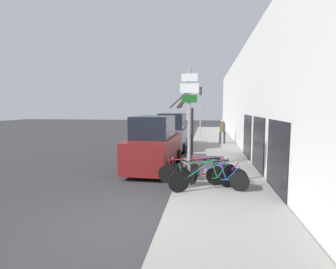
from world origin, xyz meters
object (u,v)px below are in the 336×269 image
at_px(bicycle_1, 213,177).
at_px(traffic_light, 200,104).
at_px(bicycle_0, 205,178).
at_px(parked_car_0, 154,145).
at_px(bicycle_2, 205,174).
at_px(pedestrian_near, 222,130).
at_px(signpost, 189,122).
at_px(parked_car_1, 173,133).
at_px(street_tree, 190,128).
at_px(bicycle_4, 213,172).
at_px(bicycle_3, 192,173).

relative_size(bicycle_1, traffic_light, 0.50).
relative_size(bicycle_0, parked_car_0, 0.46).
distance_m(bicycle_2, pedestrian_near, 10.85).
relative_size(bicycle_2, parked_car_0, 0.45).
bearing_deg(signpost, parked_car_1, 100.58).
bearing_deg(parked_car_0, street_tree, 6.45).
xyz_separation_m(bicycle_4, traffic_light, (-0.76, 14.15, 2.49)).
relative_size(bicycle_2, traffic_light, 0.49).
bearing_deg(bicycle_0, parked_car_0, 9.02).
height_order(bicycle_2, traffic_light, traffic_light).
xyz_separation_m(bicycle_3, traffic_light, (-0.02, 14.35, 2.49)).
xyz_separation_m(signpost, bicycle_3, (0.07, 0.37, -1.77)).
xyz_separation_m(bicycle_1, parked_car_0, (-2.55, 3.08, 0.56)).
distance_m(signpost, pedestrian_near, 11.18).
height_order(parked_car_0, pedestrian_near, parked_car_0).
bearing_deg(bicycle_4, parked_car_1, 47.46).
bearing_deg(traffic_light, bicycle_0, -88.22).
xyz_separation_m(bicycle_0, street_tree, (-0.69, 3.45, 1.32)).
relative_size(parked_car_0, traffic_light, 1.07).
height_order(parked_car_0, traffic_light, traffic_light).
xyz_separation_m(bicycle_0, parked_car_1, (-2.14, 8.89, 0.52)).
distance_m(parked_car_0, pedestrian_near, 8.62).
height_order(bicycle_1, street_tree, street_tree).
relative_size(bicycle_4, street_tree, 0.61).
relative_size(pedestrian_near, traffic_light, 0.39).
relative_size(signpost, pedestrian_near, 2.20).
bearing_deg(bicycle_1, bicycle_2, 68.91).
bearing_deg(traffic_light, parked_car_0, -98.91).
bearing_deg(traffic_light, parked_car_1, -105.56).
distance_m(parked_car_1, traffic_light, 6.55).
height_order(bicycle_3, bicycle_4, bicycle_4).
bearing_deg(signpost, street_tree, 93.13).
xyz_separation_m(bicycle_0, bicycle_3, (-0.44, 0.56, -0.01)).
bearing_deg(bicycle_3, parked_car_0, 33.26).
height_order(bicycle_3, parked_car_1, parked_car_1).
bearing_deg(bicycle_4, signpost, 155.19).
relative_size(bicycle_3, bicycle_4, 1.07).
distance_m(bicycle_1, street_tree, 3.62).
bearing_deg(bicycle_4, street_tree, 51.05).
xyz_separation_m(bicycle_1, bicycle_4, (0.03, 0.52, 0.02)).
xyz_separation_m(signpost, bicycle_4, (0.82, 0.56, -1.76)).
bearing_deg(bicycle_1, parked_car_0, 54.23).
bearing_deg(pedestrian_near, street_tree, -103.79).
distance_m(bicycle_0, bicycle_2, 0.41).
bearing_deg(parked_car_1, parked_car_0, -90.18).
xyz_separation_m(bicycle_2, bicycle_3, (-0.46, 0.15, -0.02)).
bearing_deg(signpost, parked_car_0, 119.54).
relative_size(signpost, street_tree, 1.08).
height_order(bicycle_3, street_tree, street_tree).
bearing_deg(street_tree, bicycle_0, -78.62).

